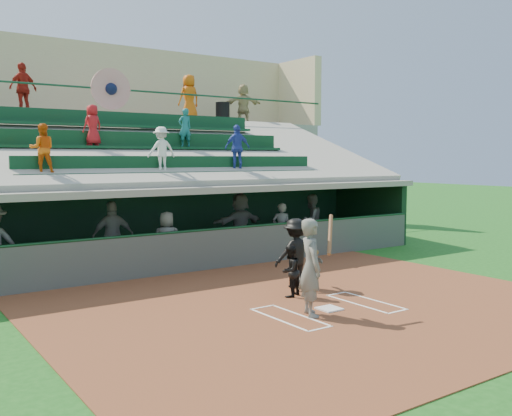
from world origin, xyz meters
TOP-DOWN VIEW (x-y plane):
  - ground at (0.00, 0.00)m, footprint 100.00×100.00m
  - dirt_slab at (0.00, 0.50)m, footprint 11.00×9.00m
  - home_plate at (0.00, 0.00)m, footprint 0.43×0.43m
  - batters_box_chalk at (0.00, 0.00)m, footprint 2.65×1.85m
  - dugout_floor at (0.00, 6.75)m, footprint 16.00×3.50m
  - concourse_slab at (0.00, 13.50)m, footprint 20.00×3.00m
  - grandstand at (-0.01, 10.51)m, footprint 20.40×10.40m
  - batter_at_plate at (-0.58, -0.12)m, footprint 0.97×0.83m
  - catcher at (0.01, 1.31)m, footprint 0.68×0.62m
  - home_umpire at (0.69, 1.96)m, footprint 1.13×0.75m
  - dugout_bench at (-0.21, 8.11)m, footprint 15.56×2.74m
  - dugout_player_b at (-2.23, 6.11)m, footprint 1.16×0.62m
  - dugout_player_c at (-0.93, 5.52)m, footprint 0.92×0.79m
  - dugout_player_d at (2.11, 6.56)m, footprint 1.83×0.70m
  - dugout_player_e at (3.18, 5.80)m, footprint 0.71×0.64m
  - dugout_player_f at (4.98, 6.47)m, footprint 1.01×0.86m
  - trash_bin at (5.55, 13.24)m, footprint 0.61×0.61m
  - concourse_staff_a at (-2.85, 12.90)m, footprint 1.15×0.83m
  - concourse_staff_b at (3.41, 12.33)m, footprint 0.93×0.63m
  - concourse_staff_c at (6.51, 13.04)m, footprint 1.71×1.11m

SIDE VIEW (x-z plane):
  - ground at x=0.00m, z-range 0.00..0.00m
  - dirt_slab at x=0.00m, z-range 0.00..0.02m
  - dugout_floor at x=0.00m, z-range 0.00..0.04m
  - batters_box_chalk at x=0.00m, z-range 0.02..0.03m
  - home_plate at x=0.00m, z-range 0.02..0.05m
  - dugout_bench at x=-0.21m, z-range 0.04..0.51m
  - catcher at x=0.01m, z-range 0.02..1.16m
  - home_umpire at x=0.69m, z-range 0.02..1.66m
  - dugout_player_c at x=-0.93m, z-range 0.04..1.64m
  - dugout_player_e at x=3.18m, z-range 0.04..1.66m
  - dugout_player_f at x=4.98m, z-range 0.04..1.84m
  - batter_at_plate at x=-0.58m, z-range 0.00..1.95m
  - dugout_player_b at x=-2.23m, z-range 0.04..1.93m
  - dugout_player_d at x=2.11m, z-range 0.04..1.98m
  - grandstand at x=-0.01m, z-range -1.64..6.16m
  - concourse_slab at x=0.00m, z-range 0.00..4.60m
  - trash_bin at x=5.55m, z-range 4.60..5.52m
  - concourse_staff_c at x=6.51m, z-range 4.60..6.36m
  - concourse_staff_a at x=-2.85m, z-range 4.60..6.42m
  - concourse_staff_b at x=3.41m, z-range 4.60..6.45m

